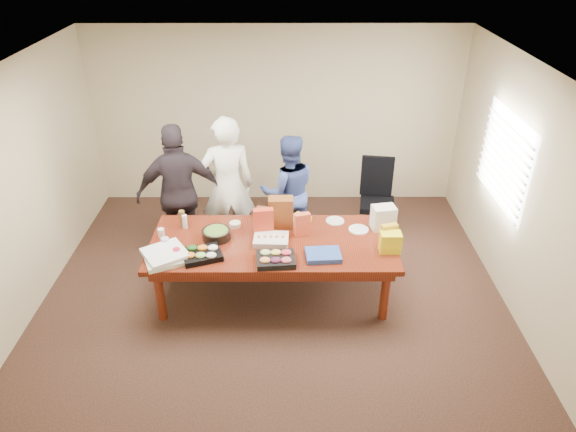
{
  "coord_description": "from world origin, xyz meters",
  "views": [
    {
      "loc": [
        0.16,
        -5.04,
        3.99
      ],
      "look_at": [
        0.17,
        0.1,
        1.03
      ],
      "focal_mm": 32.61,
      "sensor_mm": 36.0,
      "label": 1
    }
  ],
  "objects_px": {
    "person_center": "(228,187)",
    "salad_bowl": "(216,234)",
    "conference_table": "(273,268)",
    "office_chair": "(377,202)",
    "sheet_cake": "(271,240)",
    "person_right": "(288,191)"
  },
  "relations": [
    {
      "from": "salad_bowl",
      "to": "sheet_cake",
      "type": "bearing_deg",
      "value": -8.1
    },
    {
      "from": "sheet_cake",
      "to": "salad_bowl",
      "type": "xyz_separation_m",
      "value": [
        -0.63,
        0.09,
        0.02
      ]
    },
    {
      "from": "sheet_cake",
      "to": "person_center",
      "type": "bearing_deg",
      "value": 122.86
    },
    {
      "from": "office_chair",
      "to": "sheet_cake",
      "type": "distance_m",
      "value": 2.0
    },
    {
      "from": "office_chair",
      "to": "salad_bowl",
      "type": "xyz_separation_m",
      "value": [
        -2.07,
        -1.28,
        0.27
      ]
    },
    {
      "from": "person_center",
      "to": "sheet_cake",
      "type": "distance_m",
      "value": 1.17
    },
    {
      "from": "person_center",
      "to": "salad_bowl",
      "type": "bearing_deg",
      "value": 72.65
    },
    {
      "from": "office_chair",
      "to": "sheet_cake",
      "type": "xyz_separation_m",
      "value": [
        -1.44,
        -1.37,
        0.25
      ]
    },
    {
      "from": "office_chair",
      "to": "person_center",
      "type": "xyz_separation_m",
      "value": [
        -2.02,
        -0.37,
        0.42
      ]
    },
    {
      "from": "conference_table",
      "to": "sheet_cake",
      "type": "xyz_separation_m",
      "value": [
        -0.02,
        -0.02,
        0.41
      ]
    },
    {
      "from": "conference_table",
      "to": "sheet_cake",
      "type": "height_order",
      "value": "sheet_cake"
    },
    {
      "from": "salad_bowl",
      "to": "office_chair",
      "type": "bearing_deg",
      "value": 31.66
    },
    {
      "from": "person_center",
      "to": "salad_bowl",
      "type": "distance_m",
      "value": 0.92
    },
    {
      "from": "conference_table",
      "to": "person_right",
      "type": "bearing_deg",
      "value": 81.21
    },
    {
      "from": "office_chair",
      "to": "sheet_cake",
      "type": "bearing_deg",
      "value": -127.82
    },
    {
      "from": "conference_table",
      "to": "person_center",
      "type": "distance_m",
      "value": 1.28
    },
    {
      "from": "person_right",
      "to": "salad_bowl",
      "type": "distance_m",
      "value": 1.37
    },
    {
      "from": "person_right",
      "to": "sheet_cake",
      "type": "xyz_separation_m",
      "value": [
        -0.2,
        -1.18,
        -0.01
      ]
    },
    {
      "from": "person_center",
      "to": "person_right",
      "type": "height_order",
      "value": "person_center"
    },
    {
      "from": "person_center",
      "to": "sheet_cake",
      "type": "height_order",
      "value": "person_center"
    },
    {
      "from": "office_chair",
      "to": "salad_bowl",
      "type": "bearing_deg",
      "value": -139.71
    },
    {
      "from": "conference_table",
      "to": "office_chair",
      "type": "distance_m",
      "value": 1.96
    }
  ]
}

